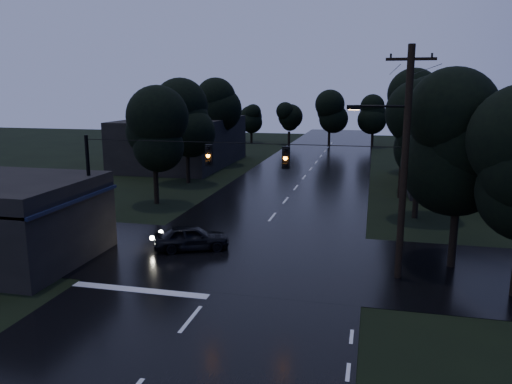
% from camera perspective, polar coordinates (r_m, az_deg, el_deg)
% --- Properties ---
extents(main_road, '(12.00, 120.00, 0.02)m').
position_cam_1_polar(main_road, '(42.07, 4.58, 0.48)').
color(main_road, black).
rests_on(main_road, ground).
extents(cross_street, '(60.00, 9.00, 0.02)m').
position_cam_1_polar(cross_street, '(25.01, -1.78, -7.46)').
color(cross_street, black).
rests_on(cross_street, ground).
extents(building_far_right, '(10.00, 14.00, 4.40)m').
position_cam_1_polar(building_far_right, '(45.87, 23.01, 3.31)').
color(building_far_right, black).
rests_on(building_far_right, ground).
extents(building_far_left, '(10.00, 16.00, 5.00)m').
position_cam_1_polar(building_far_left, '(54.94, -8.39, 5.70)').
color(building_far_left, black).
rests_on(building_far_left, ground).
extents(utility_pole_main, '(3.50, 0.30, 10.00)m').
position_cam_1_polar(utility_pole_main, '(22.03, 16.41, 3.52)').
color(utility_pole_main, black).
rests_on(utility_pole_main, ground).
extents(utility_pole_far, '(2.00, 0.30, 7.50)m').
position_cam_1_polar(utility_pole_far, '(39.09, 16.37, 4.93)').
color(utility_pole_far, black).
rests_on(utility_pole_far, ground).
extents(anchor_pole_left, '(0.18, 0.18, 6.00)m').
position_cam_1_polar(anchor_pole_left, '(26.25, -18.44, -0.34)').
color(anchor_pole_left, black).
rests_on(anchor_pole_left, ground).
extents(span_signals, '(15.00, 0.37, 1.12)m').
position_cam_1_polar(span_signals, '(22.69, -1.17, 4.19)').
color(span_signals, black).
rests_on(span_signals, ground).
extents(tree_corner_near, '(4.48, 4.48, 9.44)m').
position_cam_1_polar(tree_corner_near, '(24.20, 22.43, 5.57)').
color(tree_corner_near, black).
rests_on(tree_corner_near, ground).
extents(tree_left_a, '(3.92, 3.92, 8.26)m').
position_cam_1_polar(tree_left_a, '(36.25, -11.60, 6.83)').
color(tree_left_a, black).
rests_on(tree_left_a, ground).
extents(tree_left_b, '(4.20, 4.20, 8.85)m').
position_cam_1_polar(tree_left_b, '(43.80, -7.94, 8.27)').
color(tree_left_b, black).
rests_on(tree_left_b, ground).
extents(tree_left_c, '(4.48, 4.48, 9.44)m').
position_cam_1_polar(tree_left_c, '(53.40, -4.65, 9.37)').
color(tree_left_c, black).
rests_on(tree_left_c, ground).
extents(tree_right_a, '(4.20, 4.20, 8.85)m').
position_cam_1_polar(tree_right_a, '(33.01, 18.28, 6.66)').
color(tree_right_a, black).
rests_on(tree_right_a, ground).
extents(tree_right_b, '(4.48, 4.48, 9.44)m').
position_cam_1_polar(tree_right_b, '(40.99, 18.24, 8.09)').
color(tree_right_b, black).
rests_on(tree_right_b, ground).
extents(tree_right_c, '(4.76, 4.76, 10.03)m').
position_cam_1_polar(tree_right_c, '(50.98, 18.03, 9.15)').
color(tree_right_c, black).
rests_on(tree_right_c, ground).
extents(car, '(4.19, 2.98, 1.32)m').
position_cam_1_polar(car, '(26.15, -7.36, -5.15)').
color(car, black).
rests_on(car, ground).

